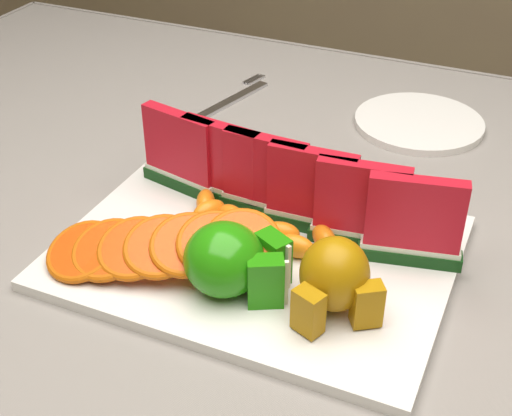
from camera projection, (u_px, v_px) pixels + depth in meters
table at (282, 287)px, 0.87m from camera, size 1.40×0.90×0.75m
tablecloth at (284, 246)px, 0.84m from camera, size 1.53×1.03×0.20m
platter at (257, 252)px, 0.75m from camera, size 0.40×0.30×0.01m
apple_cluster at (232, 261)px, 0.68m from camera, size 0.11×0.09×0.07m
pear_cluster at (335, 278)px, 0.65m from camera, size 0.08×0.09×0.07m
side_plate at (419, 123)px, 1.00m from camera, size 0.21×0.21×0.01m
fork at (232, 99)px, 1.07m from camera, size 0.06×0.19×0.00m
watermelon_row at (288, 186)px, 0.76m from camera, size 0.39×0.07×0.10m
orange_fan_front at (161, 246)px, 0.70m from camera, size 0.25×0.14×0.06m
orange_fan_back at (264, 166)px, 0.85m from camera, size 0.23×0.09×0.04m
tangerine_segments at (257, 226)px, 0.76m from camera, size 0.18×0.08×0.03m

